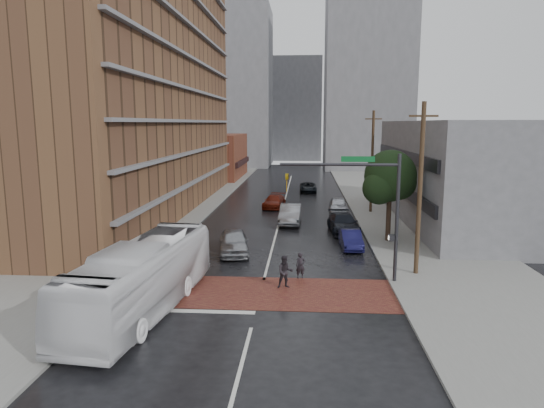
# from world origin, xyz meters

# --- Properties ---
(ground) EXTENTS (160.00, 160.00, 0.00)m
(ground) POSITION_xyz_m (0.00, 0.00, 0.00)
(ground) COLOR black
(ground) RESTS_ON ground
(crosswalk) EXTENTS (14.00, 5.00, 0.02)m
(crosswalk) POSITION_xyz_m (0.00, 0.50, 0.01)
(crosswalk) COLOR brown
(crosswalk) RESTS_ON ground
(sidewalk_west) EXTENTS (9.00, 90.00, 0.15)m
(sidewalk_west) POSITION_xyz_m (-11.50, 25.00, 0.07)
(sidewalk_west) COLOR gray
(sidewalk_west) RESTS_ON ground
(sidewalk_east) EXTENTS (9.00, 90.00, 0.15)m
(sidewalk_east) POSITION_xyz_m (11.50, 25.00, 0.07)
(sidewalk_east) COLOR gray
(sidewalk_east) RESTS_ON ground
(apartment_block) EXTENTS (10.00, 44.00, 28.00)m
(apartment_block) POSITION_xyz_m (-14.00, 24.00, 14.00)
(apartment_block) COLOR brown
(apartment_block) RESTS_ON ground
(storefront_west) EXTENTS (8.00, 16.00, 7.00)m
(storefront_west) POSITION_xyz_m (-12.00, 54.00, 3.50)
(storefront_west) COLOR brown
(storefront_west) RESTS_ON ground
(building_east) EXTENTS (11.00, 26.00, 9.00)m
(building_east) POSITION_xyz_m (16.50, 20.00, 4.50)
(building_east) COLOR gray
(building_east) RESTS_ON ground
(distant_tower_west) EXTENTS (18.00, 16.00, 32.00)m
(distant_tower_west) POSITION_xyz_m (-14.00, 78.00, 16.00)
(distant_tower_west) COLOR gray
(distant_tower_west) RESTS_ON ground
(distant_tower_east) EXTENTS (16.00, 14.00, 36.00)m
(distant_tower_east) POSITION_xyz_m (14.00, 72.00, 18.00)
(distant_tower_east) COLOR gray
(distant_tower_east) RESTS_ON ground
(distant_tower_center) EXTENTS (12.00, 10.00, 24.00)m
(distant_tower_center) POSITION_xyz_m (0.00, 95.00, 12.00)
(distant_tower_center) COLOR gray
(distant_tower_center) RESTS_ON ground
(street_tree) EXTENTS (4.20, 4.10, 6.90)m
(street_tree) POSITION_xyz_m (8.52, 12.03, 4.73)
(street_tree) COLOR #332319
(street_tree) RESTS_ON ground
(signal_mast) EXTENTS (6.50, 0.30, 7.20)m
(signal_mast) POSITION_xyz_m (5.85, 2.50, 4.73)
(signal_mast) COLOR #2D2D33
(signal_mast) RESTS_ON ground
(utility_pole_near) EXTENTS (1.60, 0.26, 10.00)m
(utility_pole_near) POSITION_xyz_m (8.80, 4.00, 5.14)
(utility_pole_near) COLOR #473321
(utility_pole_near) RESTS_ON ground
(utility_pole_far) EXTENTS (1.60, 0.26, 10.00)m
(utility_pole_far) POSITION_xyz_m (8.80, 24.00, 5.14)
(utility_pole_far) COLOR #473321
(utility_pole_far) RESTS_ON ground
(transit_bus) EXTENTS (4.02, 12.21, 3.34)m
(transit_bus) POSITION_xyz_m (-5.26, -2.42, 1.67)
(transit_bus) COLOR white
(transit_bus) RESTS_ON ground
(pedestrian_a) EXTENTS (0.62, 0.49, 1.51)m
(pedestrian_a) POSITION_xyz_m (2.07, 3.00, 0.76)
(pedestrian_a) COLOR black
(pedestrian_a) RESTS_ON ground
(pedestrian_b) EXTENTS (0.99, 0.84, 1.78)m
(pedestrian_b) POSITION_xyz_m (1.26, 1.33, 0.89)
(pedestrian_b) COLOR black
(pedestrian_b) RESTS_ON ground
(car_travel_a) EXTENTS (2.73, 5.11, 1.65)m
(car_travel_a) POSITION_xyz_m (-2.52, 8.05, 0.83)
(car_travel_a) COLOR #A0A2A8
(car_travel_a) RESTS_ON ground
(car_travel_b) EXTENTS (2.00, 5.24, 1.70)m
(car_travel_b) POSITION_xyz_m (1.03, 18.34, 0.85)
(car_travel_b) COLOR #9A9CA2
(car_travel_b) RESTS_ON ground
(car_travel_c) EXTENTS (2.52, 4.84, 1.34)m
(car_travel_c) POSITION_xyz_m (-0.92, 26.39, 0.67)
(car_travel_c) COLOR maroon
(car_travel_c) RESTS_ON ground
(suv_travel) EXTENTS (2.18, 4.58, 1.26)m
(suv_travel) POSITION_xyz_m (2.70, 38.32, 0.63)
(suv_travel) COLOR black
(suv_travel) RESTS_ON ground
(car_parked_near) EXTENTS (1.53, 3.99, 1.30)m
(car_parked_near) POSITION_xyz_m (5.58, 10.00, 0.65)
(car_parked_near) COLOR #131343
(car_parked_near) RESTS_ON ground
(car_parked_mid) EXTENTS (2.63, 5.47, 1.54)m
(car_parked_mid) POSITION_xyz_m (5.43, 15.07, 0.77)
(car_parked_mid) COLOR black
(car_parked_mid) RESTS_ON ground
(car_parked_far) EXTENTS (1.98, 4.56, 1.53)m
(car_parked_far) POSITION_xyz_m (5.61, 24.00, 0.76)
(car_parked_far) COLOR #B8BAC1
(car_parked_far) RESTS_ON ground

